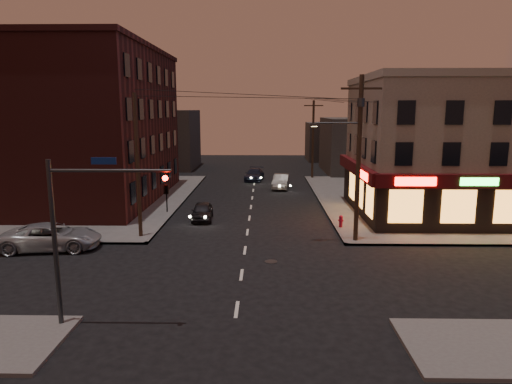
{
  "coord_description": "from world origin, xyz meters",
  "views": [
    {
      "loc": [
        1.13,
        -21.65,
        8.17
      ],
      "look_at": [
        0.62,
        5.58,
        3.2
      ],
      "focal_mm": 32.0,
      "sensor_mm": 36.0,
      "label": 1
    }
  ],
  "objects_px": {
    "suv_cross": "(52,237)",
    "fire_hydrant": "(341,221)",
    "sedan_mid": "(281,181)",
    "sedan_near": "(202,211)",
    "sedan_far": "(254,175)"
  },
  "relations": [
    {
      "from": "sedan_near",
      "to": "sedan_mid",
      "type": "xyz_separation_m",
      "value": [
        6.39,
        13.76,
        0.09
      ]
    },
    {
      "from": "suv_cross",
      "to": "sedan_near",
      "type": "distance_m",
      "value": 10.88
    },
    {
      "from": "sedan_mid",
      "to": "sedan_far",
      "type": "relative_size",
      "value": 0.93
    },
    {
      "from": "sedan_mid",
      "to": "sedan_far",
      "type": "height_order",
      "value": "sedan_mid"
    },
    {
      "from": "sedan_mid",
      "to": "fire_hydrant",
      "type": "height_order",
      "value": "sedan_mid"
    },
    {
      "from": "suv_cross",
      "to": "fire_hydrant",
      "type": "height_order",
      "value": "suv_cross"
    },
    {
      "from": "fire_hydrant",
      "to": "sedan_far",
      "type": "bearing_deg",
      "value": 106.55
    },
    {
      "from": "suv_cross",
      "to": "sedan_near",
      "type": "relative_size",
      "value": 1.49
    },
    {
      "from": "sedan_near",
      "to": "fire_hydrant",
      "type": "height_order",
      "value": "sedan_near"
    },
    {
      "from": "sedan_mid",
      "to": "fire_hydrant",
      "type": "distance_m",
      "value": 16.72
    },
    {
      "from": "sedan_near",
      "to": "sedan_mid",
      "type": "height_order",
      "value": "sedan_mid"
    },
    {
      "from": "sedan_near",
      "to": "sedan_mid",
      "type": "relative_size",
      "value": 0.85
    },
    {
      "from": "suv_cross",
      "to": "fire_hydrant",
      "type": "relative_size",
      "value": 6.6
    },
    {
      "from": "sedan_mid",
      "to": "sedan_far",
      "type": "distance_m",
      "value": 6.06
    },
    {
      "from": "sedan_near",
      "to": "sedan_mid",
      "type": "bearing_deg",
      "value": 61.91
    }
  ]
}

